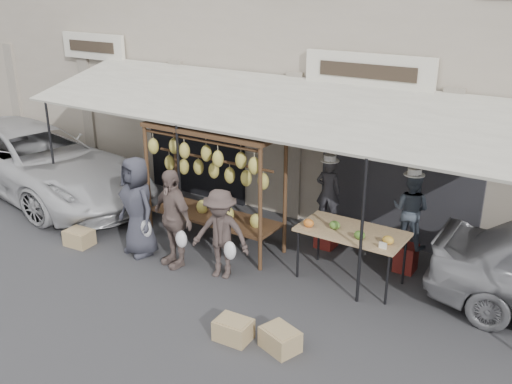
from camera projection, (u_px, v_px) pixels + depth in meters
ground_plane at (184, 287)px, 9.17m from camera, size 90.00×90.00×0.00m
shophouse at (362, 26)px, 12.97m from camera, size 24.00×6.15×7.30m
awning at (261, 105)px, 10.04m from camera, size 10.00×2.35×2.92m
banana_rack at (212, 165)px, 10.10m from camera, size 2.60×0.90×2.24m
produce_table at (351, 233)px, 9.06m from camera, size 1.70×0.90×1.04m
vendor_left at (328, 191)px, 10.18m from camera, size 0.50×0.39×1.21m
vendor_right at (411, 210)px, 9.31m from camera, size 0.64×0.51×1.28m
customer_left at (138, 206)px, 10.02m from camera, size 1.00×0.77×1.81m
customer_mid at (172, 218)px, 9.63m from camera, size 1.09×0.67×1.73m
customer_right at (221, 234)px, 9.26m from camera, size 1.09×0.78×1.53m
stool_left at (326, 235)px, 10.48m from camera, size 0.38×0.38×0.49m
stool_right at (406, 258)px, 9.62m from camera, size 0.43×0.43×0.47m
crate_near_a at (233, 330)px, 7.81m from camera, size 0.51×0.40×0.29m
crate_near_b at (280, 339)px, 7.60m from camera, size 0.59×0.51×0.30m
crate_far at (79, 238)px, 10.58m from camera, size 0.52×0.42×0.30m
van at (31, 143)px, 13.23m from camera, size 5.51×3.23×2.16m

